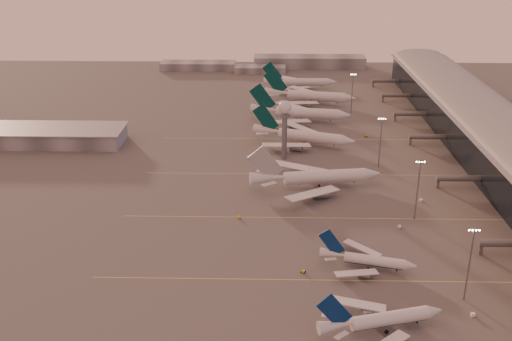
{
  "coord_description": "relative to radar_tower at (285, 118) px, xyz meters",
  "views": [
    {
      "loc": [
        -2.56,
        -157.22,
        106.49
      ],
      "look_at": [
        -7.99,
        80.88,
        9.46
      ],
      "focal_mm": 42.0,
      "sensor_mm": 36.0,
      "label": 1
    }
  ],
  "objects": [
    {
      "name": "gsv_tug_hangar",
      "position": [
        45.64,
        34.17,
        -20.49
      ],
      "size": [
        3.45,
        2.49,
        0.89
      ],
      "color": "gold",
      "rests_on": "ground"
    },
    {
      "name": "greentail_b",
      "position": [
        10.83,
        62.13,
        -17.1
      ],
      "size": [
        59.63,
        47.77,
        21.81
      ],
      "color": "silver",
      "rests_on": "ground"
    },
    {
      "name": "greentail_c",
      "position": [
        18.79,
        100.67,
        -17.08
      ],
      "size": [
        59.48,
        47.52,
        21.91
      ],
      "color": "silver",
      "rests_on": "ground"
    },
    {
      "name": "distant_horizon",
      "position": [
        -2.38,
        205.14,
        -17.06
      ],
      "size": [
        165.0,
        37.5,
        9.0
      ],
      "color": "#5A5C61",
      "rests_on": "ground"
    },
    {
      "name": "taxiway_markings",
      "position": [
        25.0,
        -64.0,
        -20.94
      ],
      "size": [
        180.0,
        185.25,
        0.02
      ],
      "color": "#E9D952",
      "rests_on": "ground"
    },
    {
      "name": "gsv_catering_b",
      "position": [
        56.59,
        -48.62,
        -18.83
      ],
      "size": [
        5.47,
        3.14,
        4.24
      ],
      "color": "white",
      "rests_on": "ground"
    },
    {
      "name": "radar_tower",
      "position": [
        0.0,
        0.0,
        0.0
      ],
      "size": [
        6.4,
        6.4,
        31.1
      ],
      "color": "slate",
      "rests_on": "ground"
    },
    {
      "name": "mast_b",
      "position": [
        50.0,
        -65.0,
        -7.21
      ],
      "size": [
        3.6,
        0.56,
        25.0
      ],
      "color": "slate",
      "rests_on": "ground"
    },
    {
      "name": "hangar",
      "position": [
        -125.0,
        20.0,
        -16.63
      ],
      "size": [
        82.0,
        27.0,
        8.5
      ],
      "color": "#5A5C61",
      "rests_on": "ground"
    },
    {
      "name": "mast_d",
      "position": [
        43.0,
        80.0,
        -7.21
      ],
      "size": [
        3.6,
        0.56,
        25.0
      ],
      "color": "slate",
      "rests_on": "ground"
    },
    {
      "name": "greentail_a",
      "position": [
        10.61,
        21.04,
        -17.36
      ],
      "size": [
        53.78,
        42.7,
        20.33
      ],
      "color": "silver",
      "rests_on": "ground"
    },
    {
      "name": "gsv_tug_mid",
      "position": [
        4.27,
        -105.77,
        -20.5
      ],
      "size": [
        3.51,
        2.92,
        0.86
      ],
      "color": "gold",
      "rests_on": "ground"
    },
    {
      "name": "narrowbody_near",
      "position": [
        24.59,
        -136.05,
        -17.89
      ],
      "size": [
        37.79,
        29.75,
        15.1
      ],
      "color": "silver",
      "rests_on": "ground"
    },
    {
      "name": "gsv_truck_b",
      "position": [
        43.01,
        -73.21,
        -19.74
      ],
      "size": [
        6.03,
        2.54,
        2.38
      ],
      "color": "white",
      "rests_on": "ground"
    },
    {
      "name": "gsv_truck_d",
      "position": [
        -17.57,
        0.08,
        -19.67
      ],
      "size": [
        3.89,
        6.6,
        2.51
      ],
      "color": "white",
      "rests_on": "ground"
    },
    {
      "name": "gsv_catering_a",
      "position": [
        53.27,
        -128.69,
        -18.69
      ],
      "size": [
        5.66,
        2.92,
        4.52
      ],
      "color": "white",
      "rests_on": "ground"
    },
    {
      "name": "greentail_d",
      "position": [
        14.43,
        140.01,
        -17.55
      ],
      "size": [
        52.9,
        42.73,
        19.22
      ],
      "color": "silver",
      "rests_on": "ground"
    },
    {
      "name": "widebody_white",
      "position": [
        13.42,
        -35.08,
        -17.34
      ],
      "size": [
        58.87,
        46.84,
        20.81
      ],
      "color": "silver",
      "rests_on": "ground"
    },
    {
      "name": "narrowbody_mid",
      "position": [
        25.81,
        -102.24,
        -18.33
      ],
      "size": [
        32.46,
        25.58,
        12.92
      ],
      "color": "silver",
      "rests_on": "ground"
    },
    {
      "name": "gsv_truck_c",
      "position": [
        -18.78,
        -66.18,
        -19.87
      ],
      "size": [
        5.47,
        4.14,
        2.11
      ],
      "color": "gold",
      "rests_on": "ground"
    },
    {
      "name": "terminal",
      "position": [
        102.88,
        -9.91,
        -10.43
      ],
      "size": [
        57.0,
        362.0,
        23.04
      ],
      "color": "black",
      "rests_on": "ground"
    },
    {
      "name": "mast_c",
      "position": [
        45.0,
        -10.0,
        -7.21
      ],
      "size": [
        3.6,
        0.56,
        25.0
      ],
      "color": "slate",
      "rests_on": "ground"
    },
    {
      "name": "ground",
      "position": [
        -5.0,
        -120.0,
        -20.95
      ],
      "size": [
        700.0,
        700.0,
        0.0
      ],
      "primitive_type": "plane",
      "color": "#4C4A4A",
      "rests_on": "ground"
    },
    {
      "name": "mast_a",
      "position": [
        53.0,
        -120.0,
        -7.21
      ],
      "size": [
        3.6,
        0.56,
        25.0
      ],
      "color": "slate",
      "rests_on": "ground"
    }
  ]
}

